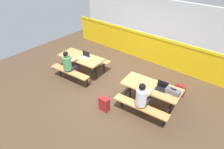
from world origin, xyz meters
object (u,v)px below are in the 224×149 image
(toolbox_grey, at_px, (173,92))
(tote_bag_bright, at_px, (180,90))
(picnic_table_left, at_px, (81,61))
(student_nearer, at_px, (69,63))
(laptop_silver, at_px, (85,56))
(picnic_table_right, at_px, (151,91))
(student_further, at_px, (142,97))
(backpack_dark, at_px, (104,104))
(laptop_dark, at_px, (162,87))

(toolbox_grey, xyz_separation_m, tote_bag_bright, (-0.12, 1.02, -0.62))
(picnic_table_left, relative_size, student_nearer, 1.46)
(picnic_table_left, xyz_separation_m, laptop_silver, (0.17, 0.05, 0.21))
(picnic_table_left, xyz_separation_m, picnic_table_right, (2.90, 0.06, 0.00))
(student_further, relative_size, toolbox_grey, 3.02)
(student_nearer, relative_size, backpack_dark, 2.74)
(picnic_table_right, relative_size, laptop_silver, 5.20)
(picnic_table_right, relative_size, student_further, 1.46)
(laptop_silver, height_order, toolbox_grey, laptop_silver)
(picnic_table_right, xyz_separation_m, toolbox_grey, (0.62, 0.06, 0.24))
(laptop_dark, bearing_deg, student_further, -111.16)
(student_further, xyz_separation_m, tote_bag_bright, (0.46, 1.64, -0.51))
(student_nearer, relative_size, student_further, 1.00)
(toolbox_grey, bearing_deg, picnic_table_left, -177.98)
(picnic_table_right, bearing_deg, backpack_dark, -132.71)
(backpack_dark, bearing_deg, laptop_dark, 41.46)
(picnic_table_left, xyz_separation_m, tote_bag_bright, (3.41, 1.15, -0.38))
(picnic_table_left, height_order, laptop_dark, laptop_dark)
(picnic_table_left, bearing_deg, picnic_table_right, 1.26)
(picnic_table_left, relative_size, toolbox_grey, 4.42)
(student_nearer, distance_m, student_further, 2.96)
(laptop_dark, distance_m, toolbox_grey, 0.34)
(student_further, relative_size, laptop_dark, 3.55)
(tote_bag_bright, bearing_deg, laptop_silver, -161.40)
(backpack_dark, bearing_deg, student_nearer, 168.73)
(laptop_silver, relative_size, laptop_dark, 1.00)
(picnic_table_left, relative_size, laptop_silver, 5.20)
(toolbox_grey, bearing_deg, student_further, -133.22)
(picnic_table_right, bearing_deg, tote_bag_bright, 64.81)
(student_nearer, xyz_separation_m, tote_bag_bright, (3.42, 1.71, -0.51))
(student_nearer, bearing_deg, picnic_table_left, 89.13)
(student_nearer, xyz_separation_m, laptop_dark, (3.20, 0.69, 0.08))
(laptop_dark, height_order, backpack_dark, laptop_dark)
(laptop_dark, relative_size, backpack_dark, 0.77)
(student_nearer, distance_m, tote_bag_bright, 3.86)
(picnic_table_right, height_order, laptop_silver, laptop_silver)
(tote_bag_bright, bearing_deg, student_nearer, -153.50)
(laptop_dark, bearing_deg, picnic_table_right, -167.14)
(toolbox_grey, relative_size, tote_bag_bright, 0.93)
(picnic_table_left, bearing_deg, laptop_dark, 2.32)
(laptop_dark, relative_size, tote_bag_bright, 0.79)
(picnic_table_right, height_order, student_nearer, student_nearer)
(picnic_table_left, distance_m, backpack_dark, 2.21)
(laptop_dark, bearing_deg, backpack_dark, -138.54)
(laptop_dark, bearing_deg, picnic_table_left, -177.68)
(toolbox_grey, bearing_deg, tote_bag_bright, 96.48)
(picnic_table_left, xyz_separation_m, student_nearer, (-0.01, -0.56, 0.13))
(laptop_dark, distance_m, tote_bag_bright, 1.20)
(student_nearer, xyz_separation_m, backpack_dark, (1.97, -0.39, -0.49))
(student_further, relative_size, laptop_silver, 3.55)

